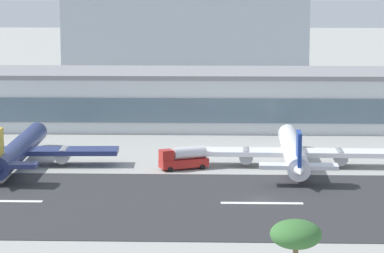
{
  "coord_description": "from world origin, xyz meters",
  "views": [
    {
      "loc": [
        -6.19,
        -124.84,
        29.92
      ],
      "look_at": [
        -11.42,
        37.43,
        5.3
      ],
      "focal_mm": 80.72,
      "sensor_mm": 36.0,
      "label": 1
    }
  ],
  "objects_px": {
    "airliner_navy_tail_gate_1": "(293,152)",
    "service_fuel_truck_2": "(184,158)",
    "distant_hotel_block": "(186,28)",
    "terminal_building": "(165,98)",
    "airliner_gold_tail_gate_0": "(18,150)",
    "palm_tree_3": "(296,237)"
  },
  "relations": [
    {
      "from": "terminal_building",
      "to": "distant_hotel_block",
      "type": "xyz_separation_m",
      "value": [
        -0.46,
        138.31,
        10.96
      ]
    },
    {
      "from": "distant_hotel_block",
      "to": "service_fuel_truck_2",
      "type": "bearing_deg",
      "value": -87.88
    },
    {
      "from": "airliner_gold_tail_gate_0",
      "to": "service_fuel_truck_2",
      "type": "xyz_separation_m",
      "value": [
        29.41,
        -1.87,
        -0.85
      ]
    },
    {
      "from": "distant_hotel_block",
      "to": "airliner_gold_tail_gate_0",
      "type": "distance_m",
      "value": 190.37
    },
    {
      "from": "service_fuel_truck_2",
      "to": "terminal_building",
      "type": "bearing_deg",
      "value": -105.92
    },
    {
      "from": "service_fuel_truck_2",
      "to": "airliner_navy_tail_gate_1",
      "type": "bearing_deg",
      "value": 164.32
    },
    {
      "from": "airliner_gold_tail_gate_0",
      "to": "airliner_navy_tail_gate_1",
      "type": "bearing_deg",
      "value": -91.75
    },
    {
      "from": "airliner_gold_tail_gate_0",
      "to": "palm_tree_3",
      "type": "xyz_separation_m",
      "value": [
        42.25,
        -76.97,
        6.55
      ]
    },
    {
      "from": "airliner_navy_tail_gate_1",
      "to": "service_fuel_truck_2",
      "type": "relative_size",
      "value": 4.76
    },
    {
      "from": "service_fuel_truck_2",
      "to": "palm_tree_3",
      "type": "xyz_separation_m",
      "value": [
        12.84,
        -75.1,
        7.4
      ]
    },
    {
      "from": "airliner_navy_tail_gate_1",
      "to": "palm_tree_3",
      "type": "height_order",
      "value": "palm_tree_3"
    },
    {
      "from": "distant_hotel_block",
      "to": "airliner_gold_tail_gate_0",
      "type": "xyz_separation_m",
      "value": [
        -22.37,
        -188.5,
        -14.49
      ]
    },
    {
      "from": "distant_hotel_block",
      "to": "terminal_building",
      "type": "bearing_deg",
      "value": -89.81
    },
    {
      "from": "airliner_gold_tail_gate_0",
      "to": "service_fuel_truck_2",
      "type": "bearing_deg",
      "value": -96.14
    },
    {
      "from": "distant_hotel_block",
      "to": "palm_tree_3",
      "type": "distance_m",
      "value": 266.33
    },
    {
      "from": "terminal_building",
      "to": "palm_tree_3",
      "type": "height_order",
      "value": "terminal_building"
    },
    {
      "from": "palm_tree_3",
      "to": "terminal_building",
      "type": "bearing_deg",
      "value": 98.68
    },
    {
      "from": "service_fuel_truck_2",
      "to": "palm_tree_3",
      "type": "distance_m",
      "value": 76.55
    },
    {
      "from": "airliner_navy_tail_gate_1",
      "to": "service_fuel_truck_2",
      "type": "bearing_deg",
      "value": 99.04
    },
    {
      "from": "airliner_navy_tail_gate_1",
      "to": "palm_tree_3",
      "type": "xyz_separation_m",
      "value": [
        -6.36,
        -77.61,
        6.63
      ]
    },
    {
      "from": "distant_hotel_block",
      "to": "service_fuel_truck_2",
      "type": "xyz_separation_m",
      "value": [
        7.03,
        -190.36,
        -15.34
      ]
    },
    {
      "from": "service_fuel_truck_2",
      "to": "palm_tree_3",
      "type": "height_order",
      "value": "palm_tree_3"
    }
  ]
}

